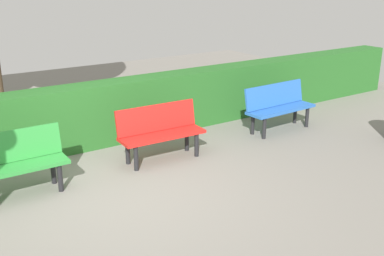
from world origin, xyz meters
The scene contains 5 objects.
ground_plane centered at (0.00, 0.00, 0.00)m, with size 17.59×17.59×0.00m, color gray.
bench_blue centered at (-3.63, -0.73, 0.48)m, with size 1.45×0.52×0.86m.
bench_red centered at (-1.06, -0.71, 0.48)m, with size 1.38×0.50×0.86m.
bench_green centered at (1.31, -0.67, 0.48)m, with size 1.63×0.46×0.86m.
hedge_row centered at (-1.16, -1.88, 0.53)m, with size 13.59×0.53×1.06m, color #266023.
Camera 1 is at (2.32, 5.26, 2.81)m, focal length 43.15 mm.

